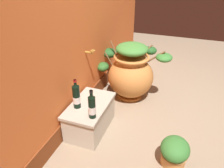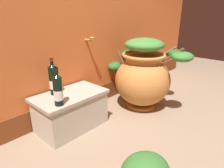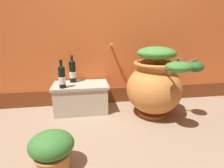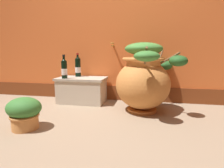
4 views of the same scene
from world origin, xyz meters
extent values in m
plane|color=gray|center=(0.00, 0.00, 0.00)|extent=(7.00, 7.00, 0.00)
cube|color=brown|center=(0.00, 1.10, 0.10)|extent=(4.40, 0.02, 0.21)
cylinder|color=#B28433|center=(-0.06, 1.05, 0.78)|extent=(0.02, 0.10, 0.02)
torus|color=#B28433|center=(-0.06, 1.00, 0.81)|extent=(0.06, 0.06, 0.01)
cylinder|color=#CC7F3D|center=(0.37, 0.65, 0.02)|extent=(0.34, 0.34, 0.03)
ellipsoid|color=#CC7F3D|center=(0.37, 0.65, 0.32)|extent=(0.62, 0.62, 0.57)
cylinder|color=#CC7F3D|center=(0.37, 0.65, 0.56)|extent=(0.38, 0.38, 0.10)
torus|color=#CC7F3D|center=(0.37, 0.65, 0.61)|extent=(0.48, 0.48, 0.04)
cylinder|color=brown|center=(0.36, 0.96, 0.53)|extent=(0.02, 0.15, 0.22)
ellipsoid|color=#2D6628|center=(0.36, 1.05, 0.41)|extent=(0.20, 0.16, 0.12)
cylinder|color=brown|center=(0.40, 0.33, 0.65)|extent=(0.04, 0.22, 0.18)
ellipsoid|color=#387A33|center=(0.41, 0.23, 0.65)|extent=(0.24, 0.21, 0.10)
cylinder|color=brown|center=(0.64, 0.50, 0.63)|extent=(0.19, 0.13, 0.14)
ellipsoid|color=#235623|center=(0.72, 0.47, 0.60)|extent=(0.18, 0.18, 0.11)
cylinder|color=brown|center=(0.56, 0.94, 0.58)|extent=(0.12, 0.18, 0.28)
ellipsoid|color=#235623|center=(0.63, 1.06, 0.52)|extent=(0.23, 0.24, 0.13)
ellipsoid|color=#428438|center=(0.37, 0.65, 0.72)|extent=(0.42, 0.42, 0.14)
cube|color=beige|center=(-0.46, 0.88, 0.17)|extent=(0.62, 0.37, 0.35)
cube|color=#AEA592|center=(-0.46, 0.88, 0.33)|extent=(0.66, 0.39, 0.03)
cylinder|color=black|center=(-0.55, 0.98, 0.47)|extent=(0.08, 0.08, 0.25)
cone|color=black|center=(-0.55, 0.98, 0.61)|extent=(0.08, 0.08, 0.04)
cylinder|color=black|center=(-0.55, 0.98, 0.64)|extent=(0.03, 0.03, 0.08)
cylinder|color=maroon|center=(-0.55, 0.98, 0.67)|extent=(0.03, 0.03, 0.02)
cylinder|color=silver|center=(-0.55, 0.98, 0.44)|extent=(0.08, 0.08, 0.08)
cylinder|color=black|center=(-0.65, 0.76, 0.46)|extent=(0.07, 0.07, 0.23)
cone|color=black|center=(-0.65, 0.76, 0.59)|extent=(0.07, 0.07, 0.04)
cylinder|color=black|center=(-0.65, 0.76, 0.62)|extent=(0.03, 0.03, 0.08)
cylinder|color=black|center=(-0.65, 0.76, 0.65)|extent=(0.03, 0.03, 0.02)
cylinder|color=silver|center=(-0.65, 0.76, 0.43)|extent=(0.07, 0.07, 0.08)
camera|label=1|loc=(-2.21, -0.02, 1.72)|focal=34.74mm
camera|label=2|loc=(-1.42, -0.53, 1.06)|focal=31.50mm
camera|label=3|loc=(-0.40, -1.16, 0.93)|focal=27.93mm
camera|label=4|loc=(0.42, -1.43, 0.67)|focal=28.84mm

